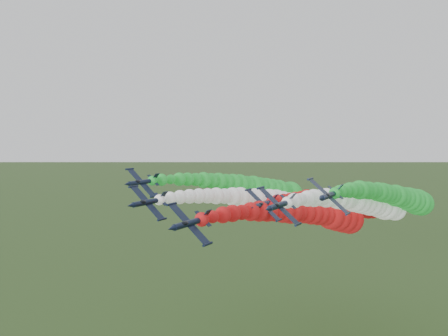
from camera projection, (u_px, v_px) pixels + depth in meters
The scene contains 6 objects.
jet_lead at pixel (321, 216), 111.21m from camera, with size 15.91×76.85×16.88m.
jet_inner_left at pixel (276, 202), 123.49m from camera, with size 15.29×76.23×16.26m.
jet_inner_right at pixel (369, 204), 114.65m from camera, with size 15.15×76.10×16.13m.
jet_outer_left at pixel (262, 188), 137.93m from camera, with size 16.11×77.05×17.08m.
jet_outer_right at pixel (402, 198), 119.34m from camera, with size 15.55×76.49×16.53m.
jet_trail at pixel (349, 204), 130.25m from camera, with size 15.20×76.15×16.18m.
Camera 1 is at (33.75, -66.44, 58.89)m, focal length 35.00 mm.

